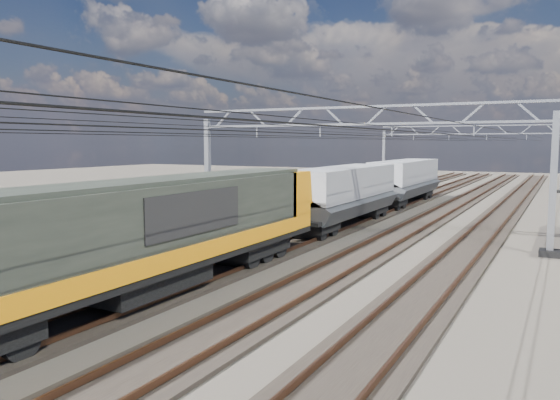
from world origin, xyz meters
The scene contains 12 objects.
ground centered at (0.00, 0.00, 0.00)m, with size 160.00×160.00×0.00m, color black.
track_outer_west centered at (-6.00, 0.00, 0.07)m, with size 2.60×140.00×0.30m.
track_loco centered at (-2.00, 0.00, 0.07)m, with size 2.60×140.00×0.30m.
track_inner_east centered at (2.00, 0.00, 0.07)m, with size 2.60×140.00×0.30m.
track_outer_east centered at (6.00, 0.00, 0.07)m, with size 2.60×140.00×0.30m.
catenary_gantry_mid centered at (0.00, 4.00, 3.91)m, with size 19.90×0.90×7.11m.
catenary_gantry_far centered at (0.00, 40.00, 3.91)m, with size 19.90×0.90×7.11m.
overhead_wires centered at (0.00, 8.00, 5.75)m, with size 12.03×140.00×0.53m.
locomotive centered at (-2.00, -10.09, 2.33)m, with size 2.76×21.10×3.62m.
hopper_wagon_lead centered at (-2.00, 7.61, 2.23)m, with size 3.38×13.00×3.25m.
hopper_wagon_mid centered at (-2.00, 21.81, 2.23)m, with size 3.38×13.00×3.25m.
trackside_cabinet centered at (-8.01, -10.30, 0.81)m, with size 0.43×0.37×1.08m.
Camera 1 is at (10.07, -23.49, 5.18)m, focal length 35.00 mm.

